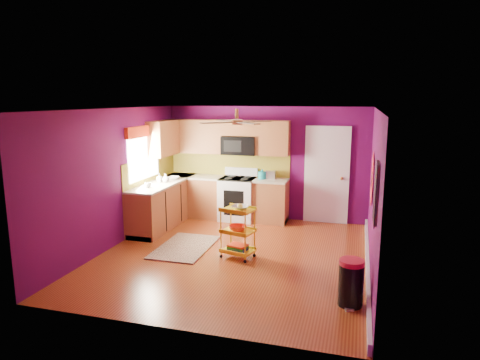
% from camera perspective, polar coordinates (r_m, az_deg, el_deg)
% --- Properties ---
extents(ground, '(5.00, 5.00, 0.00)m').
position_cam_1_polar(ground, '(7.51, -0.83, -9.99)').
color(ground, maroon).
rests_on(ground, ground).
extents(room_envelope, '(4.54, 5.04, 2.52)m').
position_cam_1_polar(room_envelope, '(7.09, -0.66, 2.41)').
color(room_envelope, '#510948').
rests_on(room_envelope, ground).
extents(lower_cabinets, '(2.81, 2.31, 0.94)m').
position_cam_1_polar(lower_cabinets, '(9.45, -5.53, -2.90)').
color(lower_cabinets, brown).
rests_on(lower_cabinets, ground).
extents(electric_range, '(0.76, 0.66, 1.13)m').
position_cam_1_polar(electric_range, '(9.51, -0.28, -2.45)').
color(electric_range, white).
rests_on(electric_range, ground).
extents(upper_cabinetry, '(2.80, 2.30, 1.26)m').
position_cam_1_polar(upper_cabinetry, '(9.51, -4.32, 5.56)').
color(upper_cabinetry, brown).
rests_on(upper_cabinetry, ground).
extents(left_window, '(0.08, 1.35, 1.08)m').
position_cam_1_polar(left_window, '(8.90, -12.74, 4.55)').
color(left_window, white).
rests_on(left_window, ground).
extents(panel_door, '(0.95, 0.11, 2.15)m').
position_cam_1_polar(panel_door, '(9.36, 11.48, 0.50)').
color(panel_door, white).
rests_on(panel_door, ground).
extents(right_wall_art, '(0.04, 2.74, 1.04)m').
position_cam_1_polar(right_wall_art, '(6.51, 17.39, -0.54)').
color(right_wall_art, black).
rests_on(right_wall_art, ground).
extents(ceiling_fan, '(1.01, 1.01, 0.26)m').
position_cam_1_polar(ceiling_fan, '(7.22, -0.43, 7.82)').
color(ceiling_fan, '#BF8C3F').
rests_on(ceiling_fan, ground).
extents(shag_rug, '(0.90, 1.46, 0.02)m').
position_cam_1_polar(shag_rug, '(7.93, -7.35, -8.85)').
color(shag_rug, '#321810').
rests_on(shag_rug, ground).
extents(rolling_cart, '(0.60, 0.50, 0.95)m').
position_cam_1_polar(rolling_cart, '(7.26, -0.25, -6.67)').
color(rolling_cart, yellow).
rests_on(rolling_cart, ground).
extents(trash_can, '(0.41, 0.41, 0.62)m').
position_cam_1_polar(trash_can, '(5.90, 14.58, -13.11)').
color(trash_can, black).
rests_on(trash_can, ground).
extents(teal_kettle, '(0.18, 0.18, 0.21)m').
position_cam_1_polar(teal_kettle, '(9.33, 2.98, 0.67)').
color(teal_kettle, teal).
rests_on(teal_kettle, lower_cabinets).
extents(toaster, '(0.22, 0.15, 0.18)m').
position_cam_1_polar(toaster, '(9.35, 4.09, 0.71)').
color(toaster, beige).
rests_on(toaster, lower_cabinets).
extents(soap_bottle_a, '(0.08, 0.09, 0.19)m').
position_cam_1_polar(soap_bottle_a, '(9.09, -10.71, 0.27)').
color(soap_bottle_a, '#EA3F72').
rests_on(soap_bottle_a, lower_cabinets).
extents(soap_bottle_b, '(0.14, 0.14, 0.18)m').
position_cam_1_polar(soap_bottle_b, '(9.09, -9.90, 0.27)').
color(soap_bottle_b, white).
rests_on(soap_bottle_b, lower_cabinets).
extents(counter_dish, '(0.24, 0.24, 0.06)m').
position_cam_1_polar(counter_dish, '(9.38, -8.84, 0.26)').
color(counter_dish, white).
rests_on(counter_dish, lower_cabinets).
extents(counter_cup, '(0.13, 0.13, 0.10)m').
position_cam_1_polar(counter_cup, '(8.60, -12.19, -0.67)').
color(counter_cup, white).
rests_on(counter_cup, lower_cabinets).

